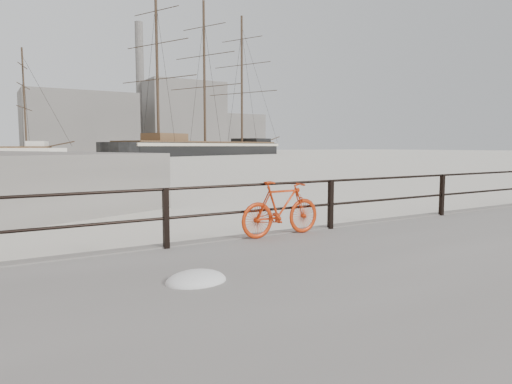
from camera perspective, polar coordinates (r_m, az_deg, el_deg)
name	(u,v)px	position (r m, az deg, el deg)	size (l,w,h in m)	color
ground	(325,244)	(9.65, 8.65, -6.45)	(400.00, 400.00, 0.00)	white
guardrail	(331,204)	(9.40, 9.31, -1.53)	(28.00, 0.10, 1.00)	black
bicycle	(281,208)	(8.54, 3.17, -2.05)	(1.73, 0.26, 1.04)	red
barque_black	(205,155)	(102.23, -6.36, 4.60)	(61.46, 20.11, 34.67)	black
industrial_west	(80,123)	(149.70, -21.18, 8.05)	(32.00, 18.00, 18.00)	gray
industrial_mid	(182,118)	(164.33, -9.27, 9.18)	(26.00, 20.00, 24.00)	gray
industrial_east	(233,133)	(178.37, -2.92, 7.36)	(20.00, 16.00, 14.00)	gray
smokestack	(140,88)	(165.63, -14.27, 12.52)	(2.80, 2.80, 44.00)	gray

